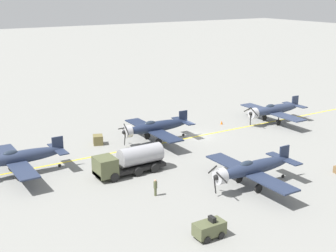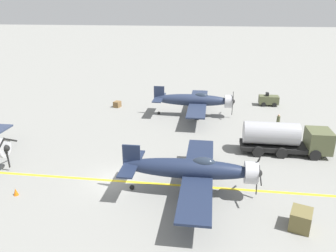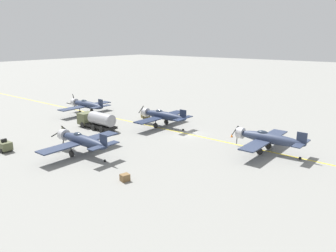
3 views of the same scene
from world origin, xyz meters
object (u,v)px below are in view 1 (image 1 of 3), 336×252
Objects in this scene: airplane_far_center at (18,158)px; airplane_mid_left at (252,169)px; airplane_mid_center at (155,127)px; supply_crate_mid_lane at (98,140)px; airplane_near_center at (274,110)px; tow_tractor at (209,229)px; ground_crew_walking at (155,187)px; traffic_cone at (222,122)px; fuel_tanker at (130,161)px.

airplane_mid_left is at bearing -123.29° from airplane_far_center.
airplane_mid_left is 1.00× the size of airplane_mid_center.
supply_crate_mid_lane is (2.99, 6.88, -1.40)m from airplane_mid_center.
tow_tractor is at bearing 122.61° from airplane_near_center.
traffic_cone is (16.61, -21.32, -0.66)m from ground_crew_walking.
airplane_near_center reaches higher than traffic_cone.
airplane_mid_left and airplane_mid_center have the same top height.
airplane_far_center is 31.61m from traffic_cone.
airplane_near_center is 8.14× the size of supply_crate_mid_lane.
airplane_far_center reaches higher than tow_tractor.
airplane_mid_center is (18.04, 0.90, 0.00)m from airplane_mid_left.
airplane_mid_left is 6.99× the size of ground_crew_walking.
tow_tractor reaches higher than ground_crew_walking.
airplane_mid_left reaches higher than ground_crew_walking.
airplane_mid_center is at bearing 80.31° from airplane_near_center.
tow_tractor is at bearing 171.64° from airplane_mid_center.
supply_crate_mid_lane is (11.22, -1.14, -0.90)m from fuel_tanker.
tow_tractor is (-15.75, 0.86, -0.72)m from fuel_tanker.
airplane_mid_left is 1.00× the size of airplane_far_center.
ground_crew_walking is at bearing 174.63° from supply_crate_mid_lane.
airplane_mid_center is at bearing 98.53° from traffic_cone.
tow_tractor is 33.76m from traffic_cone.
airplane_mid_left is 1.00× the size of airplane_near_center.
airplane_near_center is 27.24m from supply_crate_mid_lane.
fuel_tanker is 4.66× the size of ground_crew_walking.
tow_tractor is 27.04m from supply_crate_mid_lane.
ground_crew_walking is (-6.46, 0.52, -0.57)m from fuel_tanker.
airplane_mid_left is 8.14× the size of supply_crate_mid_lane.
fuel_tanker is at bearing -3.13° from tow_tractor.
airplane_far_center is 8.14× the size of supply_crate_mid_lane.
airplane_mid_center is 17.03m from ground_crew_walking.
airplane_near_center is 4.62× the size of tow_tractor.
airplane_mid_left reaches higher than fuel_tanker.
airplane_near_center reaches higher than supply_crate_mid_lane.
airplane_mid_center reaches higher than fuel_tanker.
airplane_near_center is at bearing -115.71° from traffic_cone.
airplane_far_center is at bearing 114.20° from supply_crate_mid_lane.
airplane_mid_center is at bearing -77.25° from airplane_far_center.
airplane_far_center is 1.00× the size of airplane_mid_center.
airplane_near_center is 38.47m from airplane_far_center.
airplane_mid_center is (1.53, 19.94, 0.00)m from airplane_near_center.
airplane_near_center is 1.00× the size of airplane_far_center.
fuel_tanker is at bearing 116.01° from traffic_cone.
fuel_tanker is (-6.69, 27.96, -0.50)m from airplane_near_center.
ground_crew_walking is at bearing 161.79° from airplane_mid_center.
ground_crew_walking is (-12.45, -9.97, -1.08)m from airplane_far_center.
supply_crate_mid_lane is at bearing -4.24° from tow_tractor.
ground_crew_walking is 27.03m from traffic_cone.
airplane_mid_left is at bearing -137.74° from fuel_tanker.
airplane_far_center is 21.82× the size of traffic_cone.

